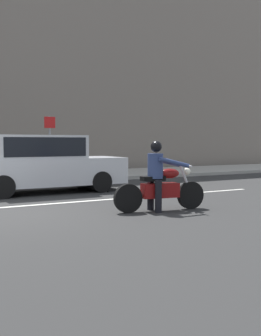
{
  "coord_description": "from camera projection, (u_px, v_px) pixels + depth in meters",
  "views": [
    {
      "loc": [
        -2.03,
        -9.08,
        1.52
      ],
      "look_at": [
        2.92,
        -0.59,
        0.92
      ],
      "focal_mm": 45.7,
      "sensor_mm": 36.0,
      "label": 1
    }
  ],
  "objects": [
    {
      "name": "motorcycle_with_rider_denim_blue",
      "position": [
        160.0,
        182.0,
        9.39
      ],
      "size": [
        2.15,
        0.74,
        1.54
      ],
      "color": "black",
      "rests_on": "ground_plane"
    },
    {
      "name": "parked_sedan_silver",
      "position": [
        42.0,
        163.0,
        12.75
      ],
      "size": [
        4.72,
        1.82,
        1.72
      ],
      "color": "#B2B5BA",
      "rests_on": "ground_plane"
    },
    {
      "name": "street_sign_post",
      "position": [
        50.0,
        140.0,
        16.7
      ],
      "size": [
        0.44,
        0.08,
        2.39
      ],
      "color": "gray",
      "rests_on": "sidewalk_slab"
    }
  ]
}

